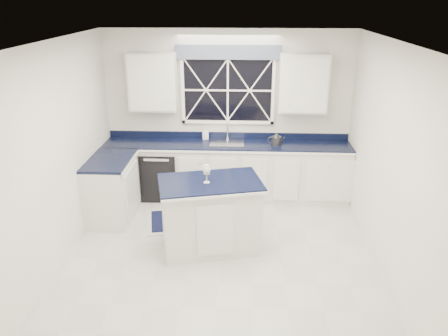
# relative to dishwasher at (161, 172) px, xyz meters

# --- Properties ---
(ground) EXTENTS (4.50, 4.50, 0.00)m
(ground) POSITION_rel_dishwasher_xyz_m (1.10, -1.95, -0.41)
(ground) COLOR beige
(ground) RESTS_ON ground
(back_wall) EXTENTS (4.00, 0.10, 2.70)m
(back_wall) POSITION_rel_dishwasher_xyz_m (1.10, 0.30, 0.94)
(back_wall) COLOR white
(back_wall) RESTS_ON ground
(base_cabinets) EXTENTS (3.99, 1.60, 0.90)m
(base_cabinets) POSITION_rel_dishwasher_xyz_m (0.77, -0.17, 0.04)
(base_cabinets) COLOR white
(base_cabinets) RESTS_ON ground
(countertop) EXTENTS (3.98, 0.64, 0.04)m
(countertop) POSITION_rel_dishwasher_xyz_m (1.10, 0.00, 0.51)
(countertop) COLOR black
(countertop) RESTS_ON base_cabinets
(dishwasher) EXTENTS (0.60, 0.58, 0.82)m
(dishwasher) POSITION_rel_dishwasher_xyz_m (0.00, 0.00, 0.00)
(dishwasher) COLOR black
(dishwasher) RESTS_ON ground
(window) EXTENTS (1.65, 0.09, 1.26)m
(window) POSITION_rel_dishwasher_xyz_m (1.10, 0.25, 1.42)
(window) COLOR black
(window) RESTS_ON ground
(upper_cabinets) EXTENTS (3.10, 0.34, 0.90)m
(upper_cabinets) POSITION_rel_dishwasher_xyz_m (1.10, 0.13, 1.49)
(upper_cabinets) COLOR white
(upper_cabinets) RESTS_ON ground
(faucet) EXTENTS (0.05, 0.20, 0.30)m
(faucet) POSITION_rel_dishwasher_xyz_m (1.10, 0.19, 0.69)
(faucet) COLOR silver
(faucet) RESTS_ON countertop
(island) EXTENTS (1.44, 1.06, 0.97)m
(island) POSITION_rel_dishwasher_xyz_m (0.95, -1.60, 0.08)
(island) COLOR white
(island) RESTS_ON ground
(rug) EXTENTS (1.47, 1.07, 0.02)m
(rug) POSITION_rel_dishwasher_xyz_m (0.59, -0.86, -0.40)
(rug) COLOR beige
(rug) RESTS_ON ground
(kettle) EXTENTS (0.27, 0.17, 0.19)m
(kettle) POSITION_rel_dishwasher_xyz_m (1.89, -0.02, 0.62)
(kettle) COLOR #2C2C2E
(kettle) RESTS_ON countertop
(wine_glass) EXTENTS (0.10, 0.10, 0.24)m
(wine_glass) POSITION_rel_dishwasher_xyz_m (0.91, -1.64, 0.72)
(wine_glass) COLOR silver
(wine_glass) RESTS_ON island
(soap_bottle) EXTENTS (0.12, 0.12, 0.21)m
(soap_bottle) POSITION_rel_dishwasher_xyz_m (0.73, 0.22, 0.64)
(soap_bottle) COLOR silver
(soap_bottle) RESTS_ON countertop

